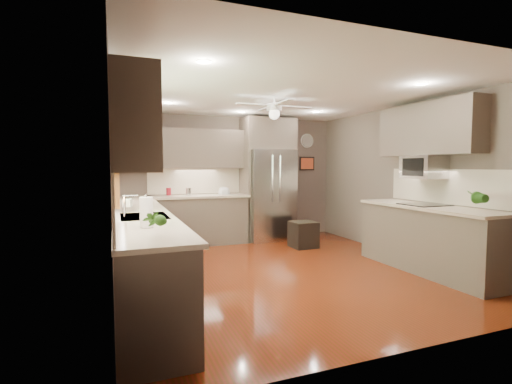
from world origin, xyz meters
TOP-DOWN VIEW (x-y plane):
  - floor at (0.00, 0.00)m, footprint 5.00×5.00m
  - ceiling at (0.00, 0.00)m, footprint 5.00×5.00m
  - wall_back at (0.00, 2.50)m, footprint 4.50×0.00m
  - wall_front at (0.00, -2.50)m, footprint 4.50×0.00m
  - wall_left at (-2.25, 0.00)m, footprint 0.00×5.00m
  - wall_right at (2.25, 0.00)m, footprint 0.00×5.00m
  - canister_a at (-1.29, 2.26)m, footprint 0.10×0.10m
  - canister_b at (-0.93, 2.20)m, footprint 0.11×0.11m
  - soap_bottle at (-2.08, 0.06)m, footprint 0.11×0.11m
  - potted_plant_left at (-1.95, -1.80)m, footprint 0.17×0.14m
  - potted_plant_right at (1.90, -1.52)m, footprint 0.22×0.19m
  - bowl at (-0.23, 2.18)m, footprint 0.24×0.24m
  - left_run at (-1.95, 0.15)m, footprint 0.65×4.70m
  - back_run at (-0.72, 2.20)m, footprint 1.85×0.65m
  - uppers at (-0.74, 0.71)m, footprint 4.50×4.70m
  - window at (-2.22, -0.50)m, footprint 0.05×1.12m
  - sink at (-1.93, -0.50)m, footprint 0.50×0.70m
  - refrigerator at (0.70, 2.16)m, footprint 1.06×0.75m
  - right_run at (1.93, -0.80)m, footprint 0.70×2.20m
  - microwave at (2.03, -0.55)m, footprint 0.43×0.55m
  - ceiling_fan at (-0.00, 0.30)m, footprint 1.18×1.18m
  - recessed_lights at (-0.04, 0.40)m, footprint 2.84×3.14m
  - wall_clock at (1.75, 2.48)m, footprint 0.30×0.03m
  - framed_print at (1.75, 2.48)m, footprint 0.36×0.03m
  - stool at (1.00, 1.23)m, footprint 0.45×0.45m
  - paper_towel at (-1.97, -1.32)m, footprint 0.12×0.12m

SIDE VIEW (x-z plane):
  - floor at x=0.00m, z-range 0.00..0.00m
  - stool at x=1.00m, z-range -0.01..0.49m
  - left_run at x=-1.95m, z-range -0.24..1.21m
  - back_run at x=-0.72m, z-range -0.24..1.21m
  - right_run at x=1.93m, z-range -0.24..1.21m
  - sink at x=-1.93m, z-range 0.75..1.07m
  - bowl at x=-0.23m, z-range 0.94..1.00m
  - canister_b at x=-0.93m, z-range 0.94..1.08m
  - canister_a at x=-1.29m, z-range 0.95..1.09m
  - soap_bottle at x=-2.08m, z-range 0.94..1.15m
  - potted_plant_left at x=-1.95m, z-range 0.94..1.22m
  - paper_towel at x=-1.97m, z-range 0.93..1.23m
  - potted_plant_right at x=1.90m, z-range 0.94..1.29m
  - refrigerator at x=0.70m, z-range -0.04..2.41m
  - wall_back at x=0.00m, z-range -1.00..3.50m
  - wall_front at x=0.00m, z-range -1.00..3.50m
  - wall_left at x=-2.25m, z-range -1.25..3.75m
  - wall_right at x=2.25m, z-range -1.25..3.75m
  - microwave at x=2.03m, z-range 1.31..1.65m
  - framed_print at x=1.75m, z-range 1.40..1.70m
  - window at x=-2.22m, z-range 1.09..2.01m
  - uppers at x=-0.74m, z-range 1.39..2.35m
  - wall_clock at x=1.75m, z-range 1.90..2.20m
  - ceiling_fan at x=0.00m, z-range 2.17..2.49m
  - recessed_lights at x=-0.04m, z-range 2.49..2.50m
  - ceiling at x=0.00m, z-range 2.50..2.50m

